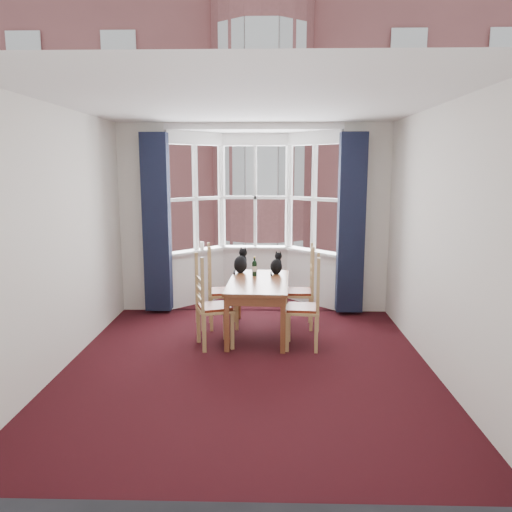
{
  "coord_description": "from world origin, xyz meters",
  "views": [
    {
      "loc": [
        0.23,
        -5.17,
        2.15
      ],
      "look_at": [
        0.06,
        1.05,
        1.05
      ],
      "focal_mm": 35.0,
      "sensor_mm": 36.0,
      "label": 1
    }
  ],
  "objects_px": {
    "chair_right_near": "(310,310)",
    "chair_right_far": "(305,293)",
    "wine_bottle": "(254,267)",
    "candle_tall": "(202,246)",
    "cat_right": "(276,265)",
    "chair_left_near": "(207,309)",
    "chair_left_far": "(216,293)",
    "cat_left": "(241,263)",
    "dining_table": "(259,287)"
  },
  "relations": [
    {
      "from": "dining_table",
      "to": "chair_left_near",
      "type": "relative_size",
      "value": 1.58
    },
    {
      "from": "chair_left_far",
      "to": "candle_tall",
      "type": "height_order",
      "value": "candle_tall"
    },
    {
      "from": "cat_right",
      "to": "candle_tall",
      "type": "bearing_deg",
      "value": 138.01
    },
    {
      "from": "chair_left_near",
      "to": "chair_right_near",
      "type": "relative_size",
      "value": 1.0
    },
    {
      "from": "chair_left_near",
      "to": "chair_right_near",
      "type": "bearing_deg",
      "value": 0.21
    },
    {
      "from": "chair_left_near",
      "to": "wine_bottle",
      "type": "relative_size",
      "value": 3.53
    },
    {
      "from": "dining_table",
      "to": "chair_left_near",
      "type": "xyz_separation_m",
      "value": [
        -0.61,
        -0.48,
        -0.16
      ]
    },
    {
      "from": "chair_left_far",
      "to": "wine_bottle",
      "type": "height_order",
      "value": "wine_bottle"
    },
    {
      "from": "dining_table",
      "to": "chair_right_far",
      "type": "distance_m",
      "value": 0.73
    },
    {
      "from": "chair_right_far",
      "to": "candle_tall",
      "type": "height_order",
      "value": "candle_tall"
    },
    {
      "from": "chair_left_far",
      "to": "wine_bottle",
      "type": "relative_size",
      "value": 3.53
    },
    {
      "from": "cat_left",
      "to": "candle_tall",
      "type": "bearing_deg",
      "value": 124.47
    },
    {
      "from": "chair_right_far",
      "to": "wine_bottle",
      "type": "relative_size",
      "value": 3.53
    },
    {
      "from": "chair_left_near",
      "to": "cat_right",
      "type": "distance_m",
      "value": 1.31
    },
    {
      "from": "dining_table",
      "to": "cat_left",
      "type": "relative_size",
      "value": 4.06
    },
    {
      "from": "wine_bottle",
      "to": "candle_tall",
      "type": "relative_size",
      "value": 1.99
    },
    {
      "from": "chair_right_far",
      "to": "candle_tall",
      "type": "xyz_separation_m",
      "value": [
        -1.55,
        1.17,
        0.46
      ]
    },
    {
      "from": "cat_left",
      "to": "cat_right",
      "type": "distance_m",
      "value": 0.5
    },
    {
      "from": "chair_left_near",
      "to": "candle_tall",
      "type": "distance_m",
      "value": 2.05
    },
    {
      "from": "chair_left_far",
      "to": "chair_left_near",
      "type": "bearing_deg",
      "value": -92.07
    },
    {
      "from": "chair_left_far",
      "to": "chair_right_near",
      "type": "relative_size",
      "value": 1.0
    },
    {
      "from": "dining_table",
      "to": "chair_right_near",
      "type": "distance_m",
      "value": 0.81
    },
    {
      "from": "chair_right_near",
      "to": "cat_right",
      "type": "distance_m",
      "value": 1.07
    },
    {
      "from": "chair_right_near",
      "to": "wine_bottle",
      "type": "bearing_deg",
      "value": 131.45
    },
    {
      "from": "chair_left_near",
      "to": "cat_left",
      "type": "relative_size",
      "value": 2.57
    },
    {
      "from": "chair_right_near",
      "to": "cat_right",
      "type": "bearing_deg",
      "value": 113.07
    },
    {
      "from": "wine_bottle",
      "to": "candle_tall",
      "type": "distance_m",
      "value": 1.47
    },
    {
      "from": "chair_left_near",
      "to": "wine_bottle",
      "type": "xyz_separation_m",
      "value": [
        0.55,
        0.79,
        0.36
      ]
    },
    {
      "from": "chair_left_far",
      "to": "chair_right_near",
      "type": "xyz_separation_m",
      "value": [
        1.21,
        -0.77,
        0.0
      ]
    },
    {
      "from": "dining_table",
      "to": "chair_left_far",
      "type": "distance_m",
      "value": 0.67
    },
    {
      "from": "cat_left",
      "to": "candle_tall",
      "type": "relative_size",
      "value": 2.74
    },
    {
      "from": "candle_tall",
      "to": "chair_left_near",
      "type": "bearing_deg",
      "value": -80.86
    },
    {
      "from": "cat_left",
      "to": "candle_tall",
      "type": "height_order",
      "value": "cat_left"
    },
    {
      "from": "chair_left_near",
      "to": "chair_right_near",
      "type": "xyz_separation_m",
      "value": [
        1.24,
        0.0,
        0.0
      ]
    },
    {
      "from": "chair_left_near",
      "to": "candle_tall",
      "type": "relative_size",
      "value": 7.03
    },
    {
      "from": "dining_table",
      "to": "cat_left",
      "type": "distance_m",
      "value": 0.62
    },
    {
      "from": "cat_right",
      "to": "wine_bottle",
      "type": "distance_m",
      "value": 0.33
    },
    {
      "from": "wine_bottle",
      "to": "candle_tall",
      "type": "bearing_deg",
      "value": 126.07
    },
    {
      "from": "chair_right_near",
      "to": "candle_tall",
      "type": "relative_size",
      "value": 7.03
    },
    {
      "from": "chair_left_near",
      "to": "dining_table",
      "type": "bearing_deg",
      "value": 38.34
    },
    {
      "from": "chair_left_near",
      "to": "cat_left",
      "type": "xyz_separation_m",
      "value": [
        0.35,
        1.0,
        0.38
      ]
    },
    {
      "from": "chair_left_far",
      "to": "candle_tall",
      "type": "distance_m",
      "value": 1.33
    },
    {
      "from": "chair_right_near",
      "to": "chair_left_near",
      "type": "bearing_deg",
      "value": -179.79
    },
    {
      "from": "chair_left_far",
      "to": "chair_right_far",
      "type": "xyz_separation_m",
      "value": [
        1.21,
        0.03,
        0.0
      ]
    },
    {
      "from": "cat_left",
      "to": "wine_bottle",
      "type": "distance_m",
      "value": 0.29
    },
    {
      "from": "chair_left_near",
      "to": "chair_right_near",
      "type": "height_order",
      "value": "same"
    },
    {
      "from": "chair_right_near",
      "to": "chair_right_far",
      "type": "xyz_separation_m",
      "value": [
        -0.0,
        0.81,
        0.0
      ]
    },
    {
      "from": "chair_right_far",
      "to": "cat_left",
      "type": "distance_m",
      "value": 0.98
    },
    {
      "from": "chair_left_near",
      "to": "cat_right",
      "type": "relative_size",
      "value": 2.94
    },
    {
      "from": "chair_left_far",
      "to": "chair_right_far",
      "type": "bearing_deg",
      "value": 1.48
    }
  ]
}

